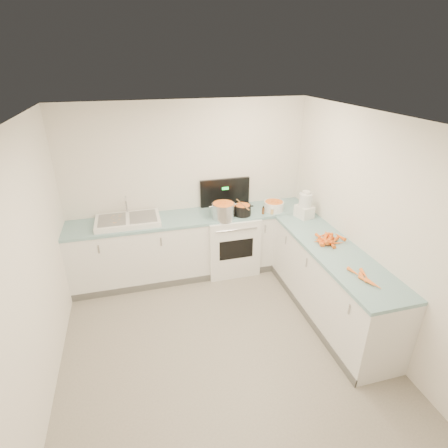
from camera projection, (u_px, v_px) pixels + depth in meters
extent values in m
cube|color=white|center=(194.00, 246.00, 5.21)|extent=(3.50, 0.60, 0.90)
cube|color=#7EACB3|center=(193.00, 217.00, 5.01)|extent=(3.50, 0.62, 0.04)
cube|color=white|center=(330.00, 284.00, 4.33)|extent=(0.60, 2.20, 0.90)
cube|color=#7EACB3|center=(335.00, 251.00, 4.13)|extent=(0.62, 2.20, 0.04)
cube|color=white|center=(230.00, 242.00, 5.32)|extent=(0.76, 0.65, 0.90)
cube|color=black|center=(225.00, 192.00, 5.28)|extent=(0.76, 0.05, 0.42)
cube|color=white|center=(128.00, 221.00, 4.77)|extent=(0.86, 0.52, 0.07)
cube|color=slate|center=(112.00, 220.00, 4.71)|extent=(0.36, 0.42, 0.01)
cube|color=slate|center=(143.00, 216.00, 4.80)|extent=(0.36, 0.42, 0.01)
cylinder|color=silver|center=(126.00, 204.00, 4.90)|extent=(0.03, 0.03, 0.24)
cylinder|color=silver|center=(223.00, 211.00, 4.90)|extent=(0.41, 0.41, 0.24)
cylinder|color=black|center=(242.00, 211.00, 5.00)|extent=(0.32, 0.32, 0.17)
cylinder|color=#AD7A47|center=(243.00, 204.00, 4.96)|extent=(0.07, 0.43, 0.02)
cylinder|color=white|center=(274.00, 206.00, 5.16)|extent=(0.32, 0.32, 0.14)
cylinder|color=#593319|center=(263.00, 211.00, 5.04)|extent=(0.04, 0.04, 0.10)
cylinder|color=#E5B266|center=(272.00, 211.00, 5.05)|extent=(0.05, 0.05, 0.08)
cube|color=white|center=(304.00, 212.00, 4.93)|extent=(0.24, 0.27, 0.17)
cylinder|color=silver|center=(305.00, 200.00, 4.85)|extent=(0.18, 0.18, 0.18)
cylinder|color=white|center=(306.00, 193.00, 4.80)|extent=(0.11, 0.11, 0.04)
cone|color=orange|center=(321.00, 241.00, 4.26)|extent=(0.11, 0.22, 0.04)
cone|color=orange|center=(322.00, 241.00, 4.26)|extent=(0.21, 0.05, 0.05)
cone|color=orange|center=(329.00, 240.00, 4.29)|extent=(0.20, 0.13, 0.04)
cone|color=orange|center=(319.00, 242.00, 4.25)|extent=(0.08, 0.18, 0.04)
cone|color=orange|center=(330.00, 240.00, 4.28)|extent=(0.09, 0.18, 0.05)
cone|color=orange|center=(331.00, 244.00, 4.20)|extent=(0.06, 0.18, 0.05)
cone|color=orange|center=(321.00, 241.00, 4.26)|extent=(0.11, 0.16, 0.04)
cone|color=orange|center=(335.00, 243.00, 4.22)|extent=(0.21, 0.06, 0.04)
cone|color=orange|center=(328.00, 241.00, 4.27)|extent=(0.16, 0.15, 0.04)
cone|color=orange|center=(334.00, 241.00, 4.27)|extent=(0.20, 0.16, 0.04)
cone|color=orange|center=(325.00, 242.00, 4.25)|extent=(0.15, 0.14, 0.04)
cone|color=orange|center=(319.00, 239.00, 4.32)|extent=(0.08, 0.18, 0.05)
cone|color=orange|center=(332.00, 241.00, 4.27)|extent=(0.12, 0.16, 0.04)
cone|color=orange|center=(340.00, 237.00, 4.32)|extent=(0.08, 0.19, 0.05)
cone|color=orange|center=(326.00, 240.00, 4.22)|extent=(0.12, 0.17, 0.04)
cone|color=orange|center=(328.00, 235.00, 4.38)|extent=(0.06, 0.17, 0.05)
cone|color=orange|center=(325.00, 238.00, 4.25)|extent=(0.16, 0.20, 0.05)
cone|color=orange|center=(327.00, 235.00, 4.34)|extent=(0.18, 0.06, 0.04)
cone|color=orange|center=(324.00, 235.00, 4.31)|extent=(0.17, 0.07, 0.04)
cone|color=orange|center=(330.00, 239.00, 4.25)|extent=(0.16, 0.17, 0.05)
cone|color=orange|center=(330.00, 240.00, 4.24)|extent=(0.17, 0.16, 0.04)
cone|color=orange|center=(325.00, 240.00, 4.23)|extent=(0.09, 0.19, 0.05)
cone|color=orange|center=(321.00, 238.00, 4.29)|extent=(0.06, 0.20, 0.04)
cone|color=orange|center=(373.00, 284.00, 3.46)|extent=(0.08, 0.19, 0.04)
cone|color=orange|center=(366.00, 281.00, 3.51)|extent=(0.08, 0.19, 0.04)
cone|color=orange|center=(363.00, 278.00, 3.56)|extent=(0.09, 0.17, 0.04)
cone|color=orange|center=(364.00, 274.00, 3.62)|extent=(0.08, 0.17, 0.04)
cone|color=orange|center=(354.00, 272.00, 3.66)|extent=(0.07, 0.17, 0.04)
cube|color=tan|center=(119.00, 220.00, 4.69)|extent=(0.01, 0.04, 0.00)
cube|color=tan|center=(111.00, 222.00, 4.63)|extent=(0.04, 0.01, 0.00)
cube|color=tan|center=(114.00, 216.00, 4.82)|extent=(0.04, 0.04, 0.00)
cube|color=tan|center=(113.00, 219.00, 4.71)|extent=(0.02, 0.04, 0.00)
cube|color=tan|center=(114.00, 223.00, 4.61)|extent=(0.03, 0.04, 0.00)
cube|color=tan|center=(115.00, 222.00, 4.61)|extent=(0.04, 0.02, 0.00)
cube|color=tan|center=(120.00, 216.00, 4.79)|extent=(0.04, 0.02, 0.00)
cube|color=tan|center=(112.00, 223.00, 4.61)|extent=(0.01, 0.05, 0.00)
cube|color=tan|center=(120.00, 215.00, 4.84)|extent=(0.05, 0.01, 0.00)
cube|color=tan|center=(111.00, 217.00, 4.76)|extent=(0.02, 0.03, 0.00)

